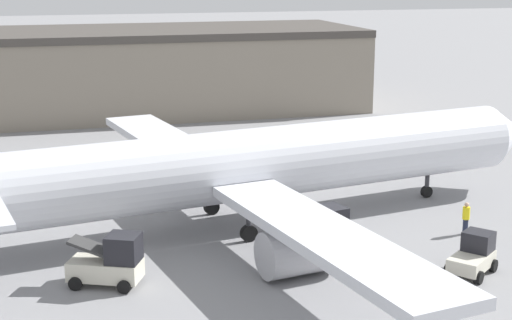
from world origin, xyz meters
name	(u,v)px	position (x,y,z in m)	size (l,w,h in m)	color
ground_plane	(256,223)	(0.00, 0.00, 0.00)	(400.00, 400.00, 0.00)	gray
terminal_building	(15,74)	(-13.55, 37.39, 4.06)	(67.24, 16.20, 8.10)	gray
airplane	(241,167)	(-0.91, -0.16, 3.36)	(40.50, 37.94, 10.83)	silver
ground_crew_worker	(466,217)	(10.39, -4.83, 0.95)	(0.39, 0.39, 1.79)	#1E2338
baggage_tug	(322,234)	(1.83, -5.75, 1.10)	(3.10, 2.41, 2.48)	#B2B2B7
belt_loader_truck	(111,262)	(-8.69, -6.78, 1.12)	(3.59, 2.87, 2.45)	beige
pushback_tug	(474,255)	(7.93, -9.79, 0.86)	(2.99, 2.87, 1.89)	beige
safety_cone_near	(446,306)	(4.55, -13.43, 0.28)	(0.36, 0.36, 0.55)	#EF590F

